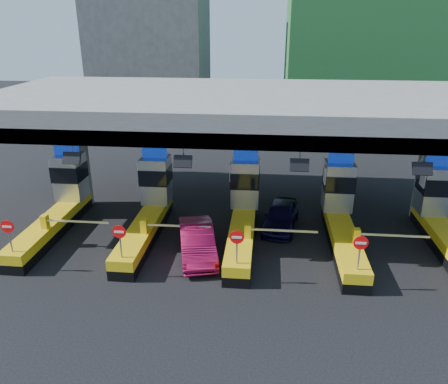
# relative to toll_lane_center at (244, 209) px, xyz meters

# --- Properties ---
(ground) EXTENTS (120.00, 120.00, 0.00)m
(ground) POSITION_rel_toll_lane_center_xyz_m (-0.00, -0.28, -1.40)
(ground) COLOR black
(ground) RESTS_ON ground
(toll_canopy) EXTENTS (28.00, 12.09, 7.00)m
(toll_canopy) POSITION_rel_toll_lane_center_xyz_m (-0.00, 2.59, 4.74)
(toll_canopy) COLOR slate
(toll_canopy) RESTS_ON ground
(toll_lane_far_left) EXTENTS (4.43, 8.00, 4.16)m
(toll_lane_far_left) POSITION_rel_toll_lane_center_xyz_m (-10.00, 0.00, 0.00)
(toll_lane_far_left) COLOR black
(toll_lane_far_left) RESTS_ON ground
(toll_lane_left) EXTENTS (4.43, 8.00, 4.16)m
(toll_lane_left) POSITION_rel_toll_lane_center_xyz_m (-5.00, 0.00, 0.00)
(toll_lane_left) COLOR black
(toll_lane_left) RESTS_ON ground
(toll_lane_center) EXTENTS (4.43, 8.00, 4.16)m
(toll_lane_center) POSITION_rel_toll_lane_center_xyz_m (0.00, 0.00, 0.00)
(toll_lane_center) COLOR black
(toll_lane_center) RESTS_ON ground
(toll_lane_right) EXTENTS (4.43, 8.00, 4.16)m
(toll_lane_right) POSITION_rel_toll_lane_center_xyz_m (5.00, 0.00, 0.00)
(toll_lane_right) COLOR black
(toll_lane_right) RESTS_ON ground
(toll_lane_far_right) EXTENTS (4.43, 8.00, 4.16)m
(toll_lane_far_right) POSITION_rel_toll_lane_center_xyz_m (10.00, 0.00, 0.00)
(toll_lane_far_right) COLOR black
(toll_lane_far_right) RESTS_ON ground
(bg_building_concrete) EXTENTS (14.00, 10.00, 18.00)m
(bg_building_concrete) POSITION_rel_toll_lane_center_xyz_m (-14.00, 35.72, 7.60)
(bg_building_concrete) COLOR #4C4C49
(bg_building_concrete) RESTS_ON ground
(van) EXTENTS (2.31, 4.36, 1.41)m
(van) POSITION_rel_toll_lane_center_xyz_m (1.99, 0.85, -0.69)
(van) COLOR black
(van) RESTS_ON ground
(red_car) EXTENTS (2.61, 4.77, 1.49)m
(red_car) POSITION_rel_toll_lane_center_xyz_m (-2.06, -2.62, -0.65)
(red_car) COLOR maroon
(red_car) RESTS_ON ground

